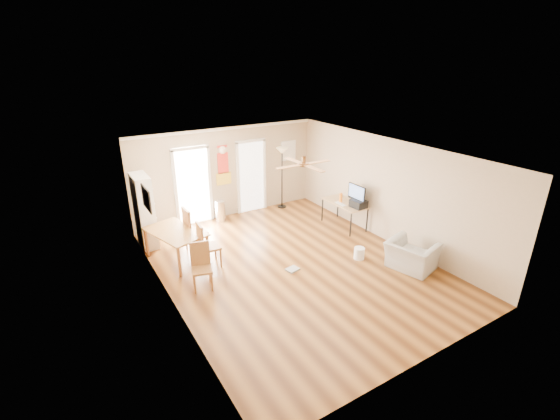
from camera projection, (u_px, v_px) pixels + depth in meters
floor at (294, 265)px, 8.74m from camera, size 7.00×7.00×0.00m
ceiling at (295, 153)px, 7.77m from camera, size 5.50×7.00×0.00m
wall_back at (227, 173)px, 11.03m from camera, size 5.50×0.04×2.60m
wall_front at (430, 292)px, 5.48m from camera, size 5.50×0.04×2.60m
wall_left at (167, 243)px, 6.93m from camera, size 0.04×7.00×2.60m
wall_right at (387, 191)px, 9.58m from camera, size 0.04×7.00×2.60m
crown_molding at (295, 155)px, 7.78m from camera, size 5.50×7.00×0.08m
kitchen_doorway at (193, 187)px, 10.60m from camera, size 0.90×0.10×2.10m
bathroom_doorway at (251, 177)px, 11.47m from camera, size 0.80×0.10×2.10m
wall_decal at (223, 165)px, 10.86m from camera, size 0.46×0.03×1.10m
ac_grille at (288, 151)px, 11.84m from camera, size 0.50×0.04×0.60m
framed_poster at (146, 199)px, 7.90m from camera, size 0.04×0.66×0.48m
ceiling_fan at (304, 164)px, 7.59m from camera, size 1.24×1.24×0.20m
bookshelf at (144, 211)px, 9.37m from camera, size 0.53×0.88×1.82m
dining_table at (177, 245)px, 8.87m from camera, size 1.25×1.65×0.73m
dining_chair_right_a at (196, 230)px, 9.21m from camera, size 0.47×0.47×1.11m
dining_chair_right_b at (209, 245)px, 8.55m from camera, size 0.46×0.46×1.04m
dining_chair_near at (202, 267)px, 7.73m from camera, size 0.48×0.48×0.96m
trash_can at (220, 211)px, 10.97m from camera, size 0.36×0.36×0.61m
torchiere_lamp at (282, 178)px, 11.75m from camera, size 0.44×0.44×1.88m
computer_desk at (344, 214)px, 10.63m from camera, size 0.65×1.30×0.69m
imac at (357, 195)px, 10.17m from camera, size 0.20×0.63×0.58m
keyboard at (341, 204)px, 10.39m from camera, size 0.13×0.37×0.01m
printer at (358, 204)px, 10.14m from camera, size 0.35×0.41×0.20m
orange_bottle at (341, 198)px, 10.49m from camera, size 0.11×0.11×0.26m
wastebasket_a at (359, 253)px, 8.98m from camera, size 0.31×0.31×0.28m
floor_cloth at (293, 269)px, 8.54m from camera, size 0.31×0.26×0.04m
armchair at (411, 256)px, 8.51m from camera, size 1.07×1.16×0.63m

